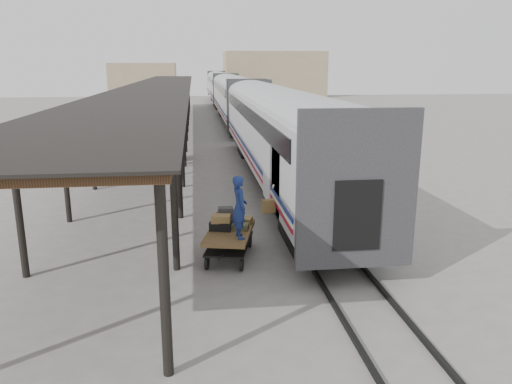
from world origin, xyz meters
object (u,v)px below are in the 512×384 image
Objects in this scene: baggage_cart at (229,237)px; porter at (239,207)px; luggage_tug at (175,151)px; pedestrian at (174,151)px.

porter is at bearing -55.61° from baggage_cart.
porter reaches higher than luggage_tug.
baggage_cart is 14.68m from pedestrian.
luggage_tug is 17.13m from porter.
baggage_cart is at bearing 108.56° from pedestrian.
luggage_tug is 0.89× the size of porter.
baggage_cart is 16.41m from luggage_tug.
porter is (0.25, -0.65, 1.12)m from baggage_cart.
pedestrian is (-2.43, 15.17, -0.93)m from porter.
porter is at bearing 109.12° from pedestrian.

